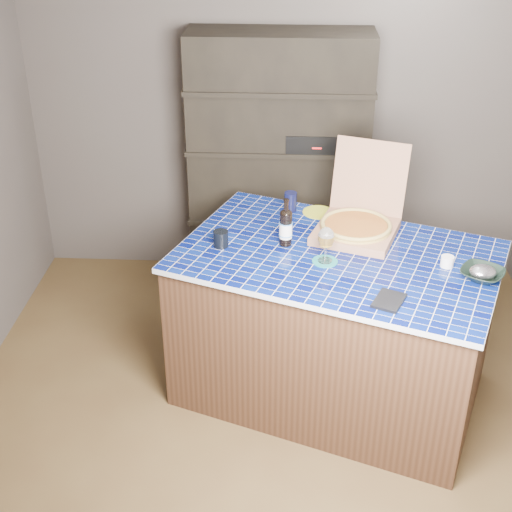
# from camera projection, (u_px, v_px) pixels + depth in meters

# --- Properties ---
(room) EXTENTS (3.50, 3.50, 3.50)m
(room) POSITION_uv_depth(u_px,v_px,m) (271.00, 218.00, 3.37)
(room) COLOR brown
(room) RESTS_ON ground
(shelving_unit) EXTENTS (1.20, 0.41, 1.80)m
(shelving_unit) POSITION_uv_depth(u_px,v_px,m) (279.00, 165.00, 4.87)
(shelving_unit) COLOR black
(shelving_unit) RESTS_ON floor
(kitchen_island) EXTENTS (1.92, 1.56, 0.91)m
(kitchen_island) POSITION_uv_depth(u_px,v_px,m) (333.00, 325.00, 3.99)
(kitchen_island) COLOR #43291A
(kitchen_island) RESTS_ON floor
(pizza_box) EXTENTS (0.56, 0.62, 0.46)m
(pizza_box) POSITION_uv_depth(u_px,v_px,m) (357.00, 223.00, 3.95)
(pizza_box) COLOR #90624A
(pizza_box) RESTS_ON kitchen_island
(mead_bottle) EXTENTS (0.07, 0.07, 0.27)m
(mead_bottle) POSITION_uv_depth(u_px,v_px,m) (286.00, 227.00, 3.82)
(mead_bottle) COLOR black
(mead_bottle) RESTS_ON kitchen_island
(teal_trivet) EXTENTS (0.13, 0.13, 0.01)m
(teal_trivet) POSITION_uv_depth(u_px,v_px,m) (325.00, 261.00, 3.70)
(teal_trivet) COLOR #167571
(teal_trivet) RESTS_ON kitchen_island
(wine_glass) EXTENTS (0.09, 0.09, 0.19)m
(wine_glass) POSITION_uv_depth(u_px,v_px,m) (326.00, 239.00, 3.63)
(wine_glass) COLOR white
(wine_glass) RESTS_ON teal_trivet
(tumbler) EXTENTS (0.08, 0.08, 0.09)m
(tumbler) POSITION_uv_depth(u_px,v_px,m) (221.00, 239.00, 3.83)
(tumbler) COLOR black
(tumbler) RESTS_ON kitchen_island
(dvd_case) EXTENTS (0.19, 0.21, 0.01)m
(dvd_case) POSITION_uv_depth(u_px,v_px,m) (389.00, 301.00, 3.36)
(dvd_case) COLOR black
(dvd_case) RESTS_ON kitchen_island
(bowl) EXTENTS (0.29, 0.29, 0.05)m
(bowl) POSITION_uv_depth(u_px,v_px,m) (482.00, 274.00, 3.54)
(bowl) COLOR black
(bowl) RESTS_ON kitchen_island
(foil_contents) EXTENTS (0.13, 0.11, 0.06)m
(foil_contents) POSITION_uv_depth(u_px,v_px,m) (483.00, 272.00, 3.53)
(foil_contents) COLOR #BAB7C4
(foil_contents) RESTS_ON bowl
(white_jar) EXTENTS (0.07, 0.07, 0.06)m
(white_jar) POSITION_uv_depth(u_px,v_px,m) (447.00, 261.00, 3.64)
(white_jar) COLOR white
(white_jar) RESTS_ON kitchen_island
(navy_cup) EXTENTS (0.07, 0.07, 0.12)m
(navy_cup) POSITION_uv_depth(u_px,v_px,m) (291.00, 202.00, 4.21)
(navy_cup) COLOR black
(navy_cup) RESTS_ON kitchen_island
(green_trivet) EXTENTS (0.19, 0.19, 0.01)m
(green_trivet) POSITION_uv_depth(u_px,v_px,m) (318.00, 212.00, 4.21)
(green_trivet) COLOR gold
(green_trivet) RESTS_ON kitchen_island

